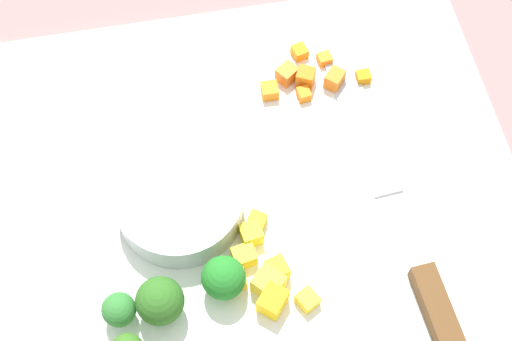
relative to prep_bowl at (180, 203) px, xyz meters
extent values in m
plane|color=gray|center=(0.07, 0.02, -0.03)|extent=(4.00, 4.00, 0.00)
cube|color=white|center=(0.07, 0.02, -0.02)|extent=(0.47, 0.39, 0.01)
cylinder|color=#B3BBBF|center=(0.00, 0.00, 0.00)|extent=(0.11, 0.11, 0.03)
cube|color=silver|center=(0.18, 0.06, -0.01)|extent=(0.04, 0.15, 0.00)
cube|color=#573618|center=(0.19, -0.13, -0.01)|extent=(0.03, 0.08, 0.02)
cube|color=orange|center=(0.16, 0.13, -0.01)|extent=(0.01, 0.01, 0.01)
cube|color=orange|center=(0.14, 0.15, -0.01)|extent=(0.02, 0.02, 0.01)
cube|color=orange|center=(0.16, 0.11, -0.01)|extent=(0.02, 0.02, 0.02)
cube|color=orange|center=(0.12, 0.12, -0.01)|extent=(0.02, 0.02, 0.02)
cube|color=orange|center=(0.14, 0.11, -0.01)|extent=(0.02, 0.02, 0.02)
cube|color=orange|center=(0.10, 0.11, -0.01)|extent=(0.02, 0.02, 0.01)
cube|color=orange|center=(0.13, 0.10, -0.01)|extent=(0.01, 0.01, 0.01)
cube|color=orange|center=(0.19, 0.11, -0.01)|extent=(0.01, 0.01, 0.01)
cube|color=yellow|center=(0.09, -0.10, -0.01)|extent=(0.02, 0.02, 0.01)
cube|color=yellow|center=(0.06, -0.10, -0.01)|extent=(0.03, 0.03, 0.02)
cube|color=yellow|center=(0.08, -0.07, -0.01)|extent=(0.02, 0.02, 0.02)
cube|color=yellow|center=(0.06, -0.08, -0.01)|extent=(0.03, 0.03, 0.02)
cube|color=yellow|center=(0.05, -0.05, -0.01)|extent=(0.02, 0.02, 0.02)
cube|color=yellow|center=(0.06, -0.04, -0.01)|extent=(0.02, 0.02, 0.02)
cube|color=yellow|center=(0.04, -0.07, -0.01)|extent=(0.02, 0.02, 0.01)
cube|color=yellow|center=(0.06, -0.03, -0.01)|extent=(0.02, 0.02, 0.01)
cylinder|color=#91B269|center=(0.03, -0.08, -0.01)|extent=(0.01, 0.01, 0.01)
sphere|color=#217A25|center=(0.03, -0.08, 0.01)|extent=(0.04, 0.04, 0.04)
cylinder|color=#81B05A|center=(-0.03, -0.09, -0.01)|extent=(0.01, 0.01, 0.01)
sphere|color=#2D6620|center=(-0.03, -0.09, 0.01)|extent=(0.04, 0.04, 0.04)
cylinder|color=#8FC267|center=(-0.06, -0.09, -0.01)|extent=(0.01, 0.01, 0.01)
sphere|color=#307931|center=(-0.06, -0.09, 0.00)|extent=(0.03, 0.03, 0.03)
camera|label=1|loc=(0.01, -0.28, 0.57)|focal=51.74mm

